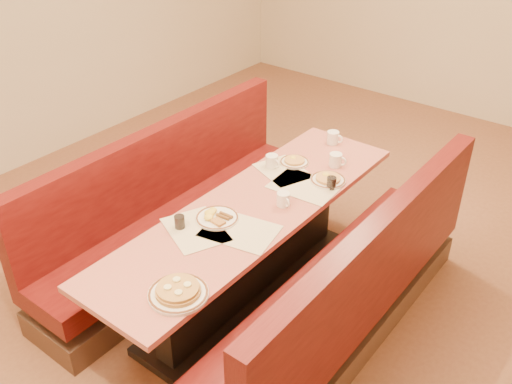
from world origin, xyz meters
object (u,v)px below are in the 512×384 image
Objects in this scene: diner_table at (253,253)px; eggs_plate at (216,217)px; coffee_mug_b at (272,161)px; coffee_mug_d at (333,137)px; booth_right at (346,300)px; pancake_plate at (178,292)px; coffee_mug_c at (336,160)px; soda_tumbler_mid at (331,183)px; booth_left at (177,217)px; coffee_mug_a at (284,199)px; soda_tumbler_near at (180,222)px.

diner_table is 9.25× the size of eggs_plate.
coffee_mug_d is (0.15, 0.60, 0.00)m from coffee_mug_b.
booth_right is 7.82× the size of pancake_plate.
coffee_mug_c reaches higher than soda_tumbler_mid.
booth_right is (1.46, 0.00, 0.00)m from booth_left.
coffee_mug_b reaches higher than eggs_plate.
coffee_mug_a is at bearing 8.99° from booth_left.
coffee_mug_b is at bearing 159.29° from coffee_mug_a.
coffee_mug_a is 0.98m from coffee_mug_d.
booth_left is at bearing -146.58° from coffee_mug_a.
soda_tumbler_near is (0.01, -0.96, -0.01)m from coffee_mug_b.
soda_tumbler_mid is (0.35, -0.59, -0.01)m from coffee_mug_d.
soda_tumbler_mid is at bearing -75.18° from coffee_mug_c.
pancake_plate reaches higher than eggs_plate.
coffee_mug_a reaches higher than eggs_plate.
soda_tumbler_near reaches higher than diner_table.
coffee_mug_a is (-0.59, 0.14, 0.44)m from booth_right.
pancake_plate is (0.94, -0.90, 0.41)m from booth_left.
coffee_mug_b is (-0.36, 0.36, 0.00)m from coffee_mug_a.
diner_table is 1.01m from pancake_plate.
eggs_plate is (-0.31, 0.65, -0.01)m from pancake_plate.
coffee_mug_c is at bearing 92.46° from pancake_plate.
coffee_mug_d reaches higher than eggs_plate.
coffee_mug_c is (0.36, 0.30, 0.00)m from coffee_mug_b.
booth_right is at bearing -61.04° from coffee_mug_d.
soda_tumbler_near is (-0.35, -0.60, -0.00)m from coffee_mug_a.
booth_right is 0.95m from eggs_plate.
coffee_mug_b is 0.50m from soda_tumbler_mid.
coffee_mug_a is 0.92× the size of coffee_mug_b.
soda_tumbler_near is at bearing -116.85° from soda_tumbler_mid.
coffee_mug_d is at bearing 93.44° from diner_table.
coffee_mug_b is 0.47m from coffee_mug_c.
booth_left reaches higher than coffee_mug_c.
coffee_mug_b is 0.62m from coffee_mug_d.
booth_left is 1.26m from coffee_mug_c.
booth_right is at bearing -48.22° from soda_tumbler_mid.
booth_right is at bearing -16.60° from coffee_mug_b.
booth_right is at bearing 11.20° from coffee_mug_a.
soda_tumbler_near is (-0.94, -0.46, 0.43)m from booth_right.
eggs_plate is 1.08m from coffee_mug_c.
eggs_plate is 2.07× the size of coffee_mug_c.
coffee_mug_a is at bearing 58.82° from eggs_plate.
coffee_mug_b reaches higher than coffee_mug_a.
booth_right is at bearing 26.02° from soda_tumbler_near.
eggs_plate is 3.07× the size of soda_tumbler_near.
coffee_mug_b is 1.42× the size of soda_tumbler_mid.
coffee_mug_d is 0.69m from soda_tumbler_mid.
soda_tumbler_near is (-0.21, -0.46, 0.42)m from diner_table.
booth_right is 28.43× the size of soda_tumbler_near.
coffee_mug_b is (-0.95, 0.50, 0.44)m from booth_right.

